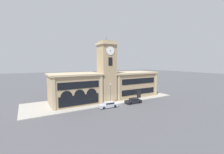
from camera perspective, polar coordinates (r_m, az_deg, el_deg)
The scene contains 8 objects.
ground_plane at distance 39.92m, azimuth 1.16°, elevation -10.55°, with size 300.00×300.00×0.00m, color #4C4C51.
sidewalk_kerb at distance 45.32m, azimuth -3.15°, elevation -8.50°, with size 43.52×12.87×0.15m.
clock_tower at distance 42.37m, azimuth -2.03°, elevation 2.10°, with size 4.92×4.92×18.14m.
town_hall_left_wing at distance 41.49m, azimuth -14.08°, elevation -4.25°, with size 13.30×9.13×8.21m.
town_hall_right_wing at distance 50.05m, azimuth 7.06°, elevation -2.61°, with size 16.05×9.13×7.96m.
parked_car_near at distance 37.43m, azimuth -1.36°, elevation -10.48°, with size 4.89×1.96×1.40m.
parked_car_mid at distance 41.64m, azimuth 8.17°, elevation -8.90°, with size 4.63×2.12×1.38m.
street_lamp at distance 38.99m, azimuth -0.54°, elevation -5.25°, with size 0.36×0.36×5.47m.
Camera 1 is at (-20.09, -32.67, 11.06)m, focal length 24.00 mm.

